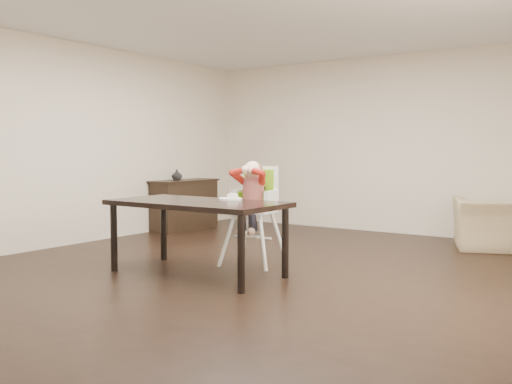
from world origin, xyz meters
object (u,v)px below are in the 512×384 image
dining_table (197,209)px  sideboard (185,204)px  armchair (497,216)px  high_chair (254,192)px

dining_table → sideboard: sideboard is taller
sideboard → armchair: bearing=9.5°
dining_table → sideboard: (-2.37, 2.48, -0.27)m
armchair → sideboard: 4.63m
high_chair → dining_table: bearing=-111.1°
high_chair → armchair: (2.03, 2.47, -0.37)m
armchair → dining_table: bearing=35.3°
dining_table → high_chair: bearing=77.7°
armchair → sideboard: size_ratio=0.80×
high_chair → armchair: high_chair is taller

